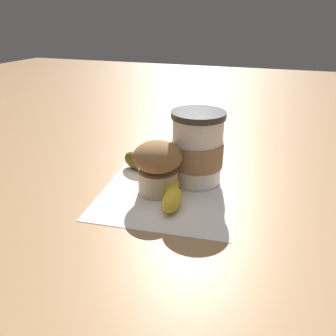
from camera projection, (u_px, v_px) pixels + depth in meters
ground_plane at (168, 193)px, 0.54m from camera, size 3.00×3.00×0.00m
paper_napkin at (168, 193)px, 0.54m from camera, size 0.24×0.24×0.00m
coffee_cup at (197, 149)px, 0.56m from camera, size 0.09×0.09×0.12m
muffin at (158, 165)px, 0.53m from camera, size 0.08×0.08×0.09m
banana at (158, 177)px, 0.56m from camera, size 0.17×0.16×0.03m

